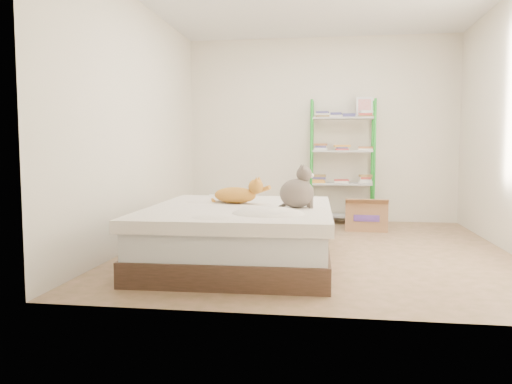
% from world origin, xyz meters
% --- Properties ---
extents(room, '(3.81, 4.21, 2.61)m').
position_xyz_m(room, '(0.00, 0.00, 1.30)').
color(room, tan).
rests_on(room, ground).
extents(bed, '(1.66, 2.06, 0.52)m').
position_xyz_m(bed, '(-0.68, -0.71, 0.26)').
color(bed, brown).
rests_on(bed, ground).
extents(orange_cat, '(0.52, 0.33, 0.20)m').
position_xyz_m(orange_cat, '(-0.77, -0.48, 0.61)').
color(orange_cat, orange).
rests_on(orange_cat, bed).
extents(grey_cat, '(0.39, 0.35, 0.37)m').
position_xyz_m(grey_cat, '(-0.16, -0.76, 0.70)').
color(grey_cat, '#6A615A').
rests_on(grey_cat, bed).
extents(shelf_unit, '(0.88, 0.36, 1.74)m').
position_xyz_m(shelf_unit, '(0.31, 1.88, 0.88)').
color(shelf_unit, green).
rests_on(shelf_unit, ground).
extents(cardboard_box, '(0.54, 0.51, 0.42)m').
position_xyz_m(cardboard_box, '(0.60, 1.33, 0.18)').
color(cardboard_box, brown).
rests_on(cardboard_box, ground).
extents(white_bin, '(0.39, 0.37, 0.37)m').
position_xyz_m(white_bin, '(-1.41, 1.85, 0.19)').
color(white_bin, white).
rests_on(white_bin, ground).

